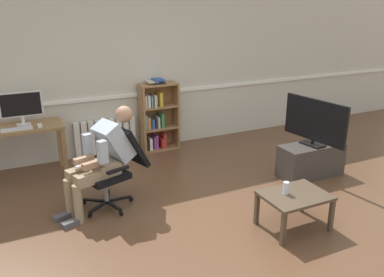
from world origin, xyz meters
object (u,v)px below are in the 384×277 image
Objects in this scene: tv_stand at (311,160)px; drinking_glass at (286,188)px; computer_desk at (20,135)px; computer_mouse at (40,125)px; imac_monitor at (21,106)px; office_chair at (116,163)px; bookshelf at (157,117)px; tv_screen at (315,121)px; radiator at (106,137)px; coffee_table at (295,199)px; person_seated at (102,157)px; keyboard at (17,129)px.

drinking_glass reaches higher than tv_stand.
computer_mouse reaches higher than computer_desk.
imac_monitor is 0.58× the size of office_chair.
bookshelf reaches higher than office_chair.
radiator is at bearing 40.87° from tv_screen.
person_seated is at bearing 142.41° from coffee_table.
computer_desk is 0.94× the size of person_seated.
bookshelf is 1.69× the size of coffee_table.
radiator is at bearing 173.32° from bookshelf.
drinking_glass reaches higher than coffee_table.
imac_monitor is 1.68m from office_chair.
office_chair reaches higher than tv_stand.
radiator is 1.05× the size of tv_stand.
keyboard is (-0.03, -0.14, 0.14)m from computer_desk.
computer_mouse is at bearing -165.34° from office_chair.
imac_monitor is 0.37m from computer_mouse.
coffee_table is at bearing -44.16° from keyboard.
computer_desk is at bearing 133.91° from coffee_table.
bookshelf is at bearing 97.32° from drinking_glass.
bookshelf is at bearing 8.01° from computer_desk.
office_chair is at bearing -125.79° from bookshelf.
computer_desk is 0.95× the size of bookshelf.
office_chair is 7.04× the size of drinking_glass.
computer_desk is at bearing -171.99° from bookshelf.
imac_monitor reaches higher than drinking_glass.
radiator is 1.01× the size of office_chair.
coffee_table is at bearing -138.28° from tv_stand.
coffee_table is at bearing -81.14° from bookshelf.
tv_screen is at bearing -24.28° from computer_mouse.
drinking_glass is at bearing 148.33° from coffee_table.
computer_mouse is (0.19, -0.20, -0.25)m from imac_monitor.
bookshelf is 2.89m from drinking_glass.
office_chair is 2.10m from coffee_table.
person_seated is at bearing -65.14° from computer_mouse.
drinking_glass is (1.20, -2.97, 0.17)m from radiator.
office_chair is 0.80× the size of person_seated.
imac_monitor reaches higher than coffee_table.
bookshelf is 1.28× the size of tv_stand.
tv_stand is at bearing 41.72° from coffee_table.
drinking_glass is (1.48, -1.34, -0.05)m from office_chair.
office_chair is at bearing 171.38° from tv_stand.
drinking_glass is (-1.19, -0.93, -0.33)m from tv_screen.
keyboard is at bearing -114.56° from imac_monitor.
imac_monitor is 0.79× the size of coffee_table.
computer_desk reaches higher than tv_stand.
imac_monitor is at bearing 65.44° from keyboard.
drinking_glass is at bearing -142.00° from tv_stand.
bookshelf is 2.50m from tv_screen.
office_chair is (1.00, -1.10, -0.25)m from keyboard.
imac_monitor reaches higher than radiator.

